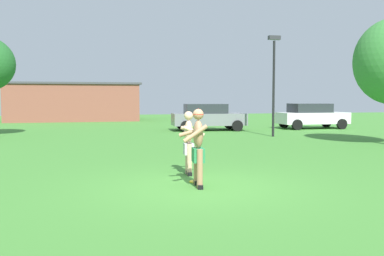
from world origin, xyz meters
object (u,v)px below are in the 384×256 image
at_px(player_with_cap, 198,144).
at_px(frisbee, 195,182).
at_px(car_white_mid_lot, 312,116).
at_px(car_gray_near_post, 208,117).
at_px(player_in_gray, 189,142).
at_px(lamp_post, 274,74).

bearing_deg(player_with_cap, frisbee, 82.54).
bearing_deg(car_white_mid_lot, car_gray_near_post, 179.52).
bearing_deg(player_in_gray, lamp_post, 55.19).
height_order(player_with_cap, player_in_gray, player_with_cap).
bearing_deg(frisbee, player_with_cap, -97.46).
height_order(player_in_gray, car_white_mid_lot, player_in_gray).
height_order(car_white_mid_lot, lamp_post, lamp_post).
relative_size(player_with_cap, car_white_mid_lot, 0.40).
bearing_deg(player_with_cap, car_white_mid_lot, 53.68).
bearing_deg(frisbee, lamp_post, 57.54).
height_order(player_in_gray, lamp_post, lamp_post).
relative_size(player_in_gray, frisbee, 5.70).
bearing_deg(frisbee, player_in_gray, 85.47).
xyz_separation_m(player_in_gray, lamp_post, (6.53, 9.39, 2.29)).
xyz_separation_m(player_in_gray, car_white_mid_lot, (11.17, 13.91, -0.02)).
relative_size(player_with_cap, car_gray_near_post, 0.39).
bearing_deg(player_with_cap, lamp_post, 58.48).
xyz_separation_m(car_gray_near_post, car_white_mid_lot, (6.77, -0.06, 0.00)).
distance_m(player_with_cap, frisbee, 1.06).
relative_size(player_in_gray, car_white_mid_lot, 0.37).
height_order(player_with_cap, car_gray_near_post, player_with_cap).
bearing_deg(lamp_post, car_gray_near_post, 114.99).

